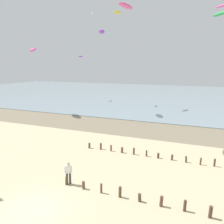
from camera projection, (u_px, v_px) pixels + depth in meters
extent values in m
plane|color=#C6B58C|center=(36.00, 209.00, 14.64)|extent=(160.00, 160.00, 0.00)
cube|color=#84755B|center=(137.00, 128.00, 33.25)|extent=(120.00, 8.44, 0.01)
cube|color=#7F939E|center=(178.00, 96.00, 68.64)|extent=(160.00, 70.00, 0.10)
cylinder|color=#4B4229|center=(67.00, 181.00, 17.56)|extent=(0.21, 0.20, 0.62)
cylinder|color=brown|center=(84.00, 185.00, 16.97)|extent=(0.22, 0.22, 0.56)
cylinder|color=brown|center=(101.00, 188.00, 16.41)|extent=(0.16, 0.15, 0.69)
cylinder|color=brown|center=(120.00, 192.00, 15.88)|extent=(0.21, 0.21, 0.75)
cylinder|color=brown|center=(140.00, 198.00, 15.39)|extent=(0.22, 0.23, 0.56)
cylinder|color=brown|center=(161.00, 201.00, 14.85)|extent=(0.24, 0.22, 0.69)
cylinder|color=#50382F|center=(185.00, 206.00, 14.36)|extent=(0.21, 0.19, 0.71)
cylinder|color=#4C3B2A|center=(211.00, 212.00, 13.72)|extent=(0.24, 0.23, 0.74)
cylinder|color=brown|center=(89.00, 145.00, 25.35)|extent=(0.23, 0.22, 0.58)
cylinder|color=brown|center=(101.00, 146.00, 24.96)|extent=(0.20, 0.22, 0.67)
cylinder|color=brown|center=(111.00, 148.00, 24.45)|extent=(0.17, 0.19, 0.64)
cylinder|color=brown|center=(122.00, 150.00, 24.01)|extent=(0.24, 0.24, 0.57)
cylinder|color=brown|center=(134.00, 151.00, 23.52)|extent=(0.20, 0.21, 0.68)
cylinder|color=#4D3A29|center=(147.00, 153.00, 23.04)|extent=(0.16, 0.16, 0.61)
cylinder|color=#4E3A28|center=(158.00, 156.00, 22.60)|extent=(0.22, 0.21, 0.50)
cylinder|color=brown|center=(172.00, 157.00, 22.15)|extent=(0.21, 0.21, 0.52)
cylinder|color=#4A4827|center=(186.00, 159.00, 21.62)|extent=(0.19, 0.19, 0.59)
cylinder|color=brown|center=(201.00, 161.00, 21.07)|extent=(0.18, 0.16, 0.65)
cylinder|color=#4C392C|center=(215.00, 163.00, 20.74)|extent=(0.17, 0.17, 0.69)
cylinder|color=#383842|center=(67.00, 178.00, 17.64)|extent=(0.16, 0.16, 0.88)
cylinder|color=#383842|center=(70.00, 178.00, 17.66)|extent=(0.16, 0.16, 0.88)
cube|color=white|center=(68.00, 169.00, 17.51)|extent=(0.42, 0.37, 0.60)
sphere|color=beige|center=(68.00, 164.00, 17.43)|extent=(0.22, 0.22, 0.22)
cylinder|color=white|center=(65.00, 170.00, 17.49)|extent=(0.09, 0.09, 0.52)
cylinder|color=white|center=(72.00, 169.00, 17.54)|extent=(0.09, 0.09, 0.52)
ellipsoid|color=purple|center=(81.00, 56.00, 58.73)|extent=(1.03, 2.19, 0.37)
ellipsoid|color=purple|center=(102.00, 32.00, 42.06)|extent=(2.26, 3.42, 0.54)
ellipsoid|color=green|center=(220.00, 14.00, 37.78)|extent=(3.05, 3.68, 0.86)
ellipsoid|color=#E54C99|center=(33.00, 50.00, 41.82)|extent=(3.45, 3.34, 0.93)
ellipsoid|color=white|center=(92.00, 13.00, 52.13)|extent=(1.06, 1.92, 0.30)
ellipsoid|color=#E54C99|center=(221.00, 6.00, 44.51)|extent=(2.51, 2.72, 0.58)
ellipsoid|color=#E54C99|center=(126.00, 6.00, 25.36)|extent=(1.29, 2.96, 0.64)
ellipsoid|color=yellow|center=(117.00, 12.00, 47.33)|extent=(1.38, 2.62, 0.56)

